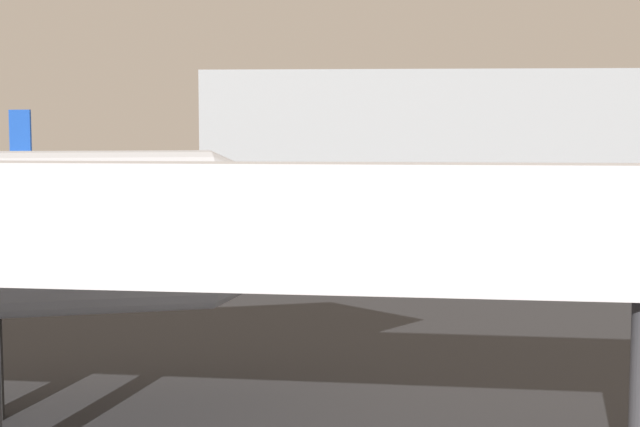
# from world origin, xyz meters

# --- Properties ---
(airplane_far_left) EXTENTS (28.31, 20.65, 9.58)m
(airplane_far_left) POSITION_xyz_m (-22.55, 81.12, 2.98)
(airplane_far_left) COLOR silver
(airplane_far_left) RESTS_ON ground_plane
(jet_bridge) EXTENTS (21.04, 3.90, 6.68)m
(jet_bridge) POSITION_xyz_m (-0.26, 10.94, 5.15)
(jet_bridge) COLOR silver
(jet_bridge) RESTS_ON ground_plane
(terminal_building) EXTENTS (70.81, 24.88, 15.61)m
(terminal_building) POSITION_xyz_m (16.42, 124.45, 7.81)
(terminal_building) COLOR #999EA3
(terminal_building) RESTS_ON ground_plane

